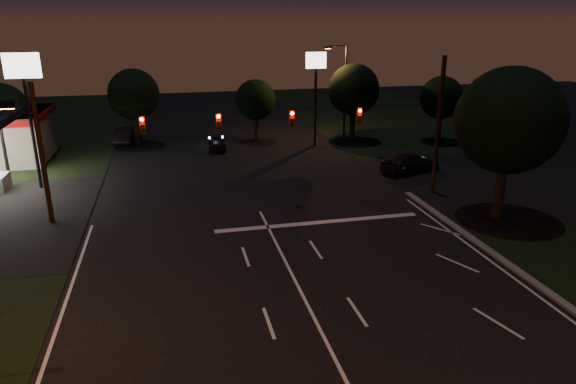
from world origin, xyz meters
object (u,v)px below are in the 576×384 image
object	(u,v)px
car_oncoming_a	(217,143)
tree_right_near	(508,121)
car_cross	(410,163)
car_oncoming_b	(127,134)
utility_pole_right	(432,192)

from	to	relation	value
car_oncoming_a	tree_right_near	bearing A→B (deg)	128.20
car_cross	tree_right_near	bearing A→B (deg)	165.38
car_oncoming_b	tree_right_near	bearing A→B (deg)	142.86
tree_right_near	car_oncoming_b	world-z (taller)	tree_right_near
utility_pole_right	car_oncoming_a	xyz separation A→B (m)	(-13.00, 15.36, 0.63)
tree_right_near	car_oncoming_b	size ratio (longest dim) A/B	1.84
utility_pole_right	tree_right_near	xyz separation A→B (m)	(1.53, -4.83, 5.68)
car_cross	utility_pole_right	bearing A→B (deg)	152.26
car_cross	car_oncoming_a	bearing A→B (deg)	33.12
tree_right_near	car_oncoming_a	bearing A→B (deg)	125.73
utility_pole_right	car_cross	xyz separation A→B (m)	(0.71, 4.86, 0.74)
tree_right_near	car_oncoming_a	distance (m)	25.38
utility_pole_right	car_oncoming_b	xyz separation A→B (m)	(-21.00, 20.28, 0.78)
tree_right_near	car_oncoming_b	xyz separation A→B (m)	(-22.53, 25.11, -4.89)
car_oncoming_a	car_oncoming_b	bearing A→B (deg)	-29.11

